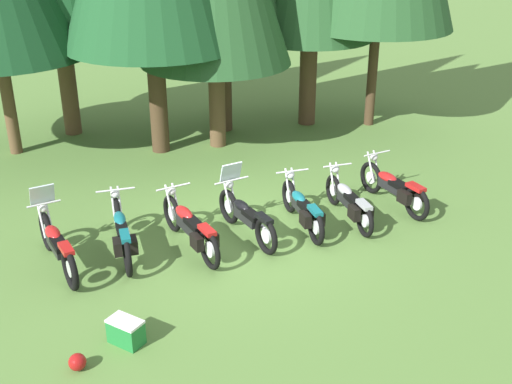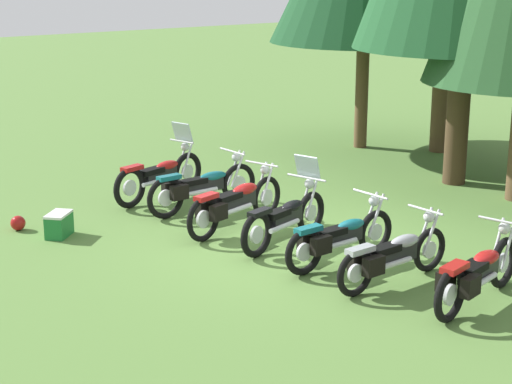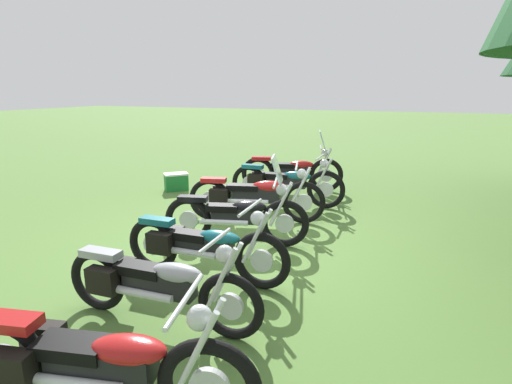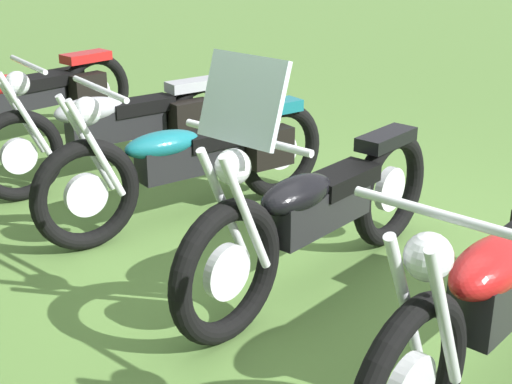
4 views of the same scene
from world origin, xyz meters
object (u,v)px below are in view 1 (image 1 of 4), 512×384
object	(u,v)px
motorcycle_6	(395,187)
motorcycle_3	(246,215)
motorcycle_4	(303,208)
motorcycle_5	(350,201)
motorcycle_2	(191,227)
picnic_cooler	(126,331)
motorcycle_0	(57,244)
dropped_helmet	(77,362)
motorcycle_1	(122,232)

from	to	relation	value
motorcycle_6	motorcycle_3	bearing A→B (deg)	85.32
motorcycle_4	motorcycle_5	size ratio (longest dim) A/B	0.99
motorcycle_2	motorcycle_3	size ratio (longest dim) A/B	1.11
motorcycle_4	motorcycle_2	bearing A→B (deg)	94.34
motorcycle_6	picnic_cooler	bearing A→B (deg)	105.67
motorcycle_0	motorcycle_4	world-z (taller)	motorcycle_0
dropped_helmet	motorcycle_3	bearing A→B (deg)	44.16
motorcycle_2	motorcycle_4	size ratio (longest dim) A/B	1.08
motorcycle_3	motorcycle_4	bearing A→B (deg)	-102.68
motorcycle_0	motorcycle_4	bearing A→B (deg)	-101.85
motorcycle_3	motorcycle_5	xyz separation A→B (m)	(2.23, 0.12, -0.03)
motorcycle_0	picnic_cooler	world-z (taller)	motorcycle_0
motorcycle_5	motorcycle_6	bearing A→B (deg)	-75.04
motorcycle_0	motorcycle_3	world-z (taller)	motorcycle_0
motorcycle_6	motorcycle_2	bearing A→B (deg)	85.93
motorcycle_1	picnic_cooler	world-z (taller)	motorcycle_1
motorcycle_0	motorcycle_4	xyz separation A→B (m)	(4.75, 0.30, -0.04)
motorcycle_0	motorcycle_1	size ratio (longest dim) A/B	0.96
motorcycle_1	motorcycle_2	bearing A→B (deg)	-98.26
motorcycle_0	dropped_helmet	world-z (taller)	motorcycle_0
motorcycle_4	picnic_cooler	xyz separation A→B (m)	(-3.77, -2.82, -0.23)
motorcycle_0	motorcycle_3	xyz separation A→B (m)	(3.55, 0.24, -0.02)
motorcycle_0	motorcycle_5	xyz separation A→B (m)	(5.79, 0.36, -0.05)
motorcycle_2	picnic_cooler	bearing A→B (deg)	135.56
motorcycle_2	motorcycle_0	bearing A→B (deg)	75.65
motorcycle_1	motorcycle_3	world-z (taller)	motorcycle_3
motorcycle_0	motorcycle_5	size ratio (longest dim) A/B	1.04
picnic_cooler	motorcycle_0	bearing A→B (deg)	111.35
motorcycle_5	picnic_cooler	bearing A→B (deg)	118.77
motorcycle_0	motorcycle_2	xyz separation A→B (m)	(2.43, 0.03, -0.00)
motorcycle_4	picnic_cooler	world-z (taller)	motorcycle_4
motorcycle_1	motorcycle_5	world-z (taller)	motorcycle_1
motorcycle_4	motorcycle_6	world-z (taller)	motorcycle_6
motorcycle_4	motorcycle_5	bearing A→B (deg)	-88.58
motorcycle_2	dropped_helmet	xyz separation A→B (m)	(-2.16, -2.98, -0.35)
motorcycle_0	motorcycle_1	bearing A→B (deg)	-97.06
motorcycle_3	picnic_cooler	world-z (taller)	motorcycle_3
motorcycle_2	dropped_helmet	distance (m)	3.70
motorcycle_3	dropped_helmet	world-z (taller)	motorcycle_3
motorcycle_2	dropped_helmet	world-z (taller)	motorcycle_2
picnic_cooler	motorcycle_2	bearing A→B (deg)	60.56
motorcycle_3	motorcycle_6	size ratio (longest dim) A/B	0.96
motorcycle_0	motorcycle_5	bearing A→B (deg)	-101.84
motorcycle_0	motorcycle_2	world-z (taller)	motorcycle_0
motorcycle_6	dropped_helmet	distance (m)	7.67
motorcycle_3	motorcycle_6	xyz separation A→B (m)	(3.43, 0.49, -0.01)
motorcycle_0	motorcycle_3	size ratio (longest dim) A/B	1.07
motorcycle_3	picnic_cooler	xyz separation A→B (m)	(-2.57, -2.76, -0.26)
motorcycle_1	motorcycle_0	bearing A→B (deg)	96.54
motorcycle_4	motorcycle_3	bearing A→B (deg)	90.48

